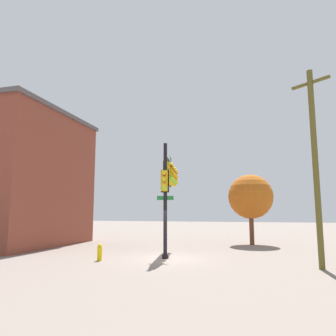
% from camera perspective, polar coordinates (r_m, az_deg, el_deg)
% --- Properties ---
extents(ground_plane, '(120.00, 120.00, 0.00)m').
position_cam_1_polar(ground_plane, '(17.11, -0.52, -16.16)').
color(ground_plane, gray).
extents(signal_pole_assembly, '(5.63, 1.39, 6.18)m').
position_cam_1_polar(signal_pole_assembly, '(18.84, 0.24, -2.09)').
color(signal_pole_assembly, black).
rests_on(signal_pole_assembly, ground_plane).
extents(utility_pole, '(1.19, 1.50, 8.95)m').
position_cam_1_polar(utility_pole, '(15.44, 25.24, 0.99)').
color(utility_pole, brown).
rests_on(utility_pole, ground_plane).
extents(fire_hydrant, '(0.33, 0.24, 0.83)m').
position_cam_1_polar(fire_hydrant, '(16.71, -12.34, -14.76)').
color(fire_hydrant, yellow).
rests_on(fire_hydrant, ground_plane).
extents(tree_near, '(3.36, 3.36, 5.26)m').
position_cam_1_polar(tree_near, '(24.76, 14.79, -5.09)').
color(tree_near, brown).
rests_on(tree_near, ground_plane).
extents(brick_building, '(9.91, 7.00, 9.78)m').
position_cam_1_polar(brick_building, '(25.69, -24.98, -1.71)').
color(brick_building, brown).
rests_on(brick_building, ground_plane).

